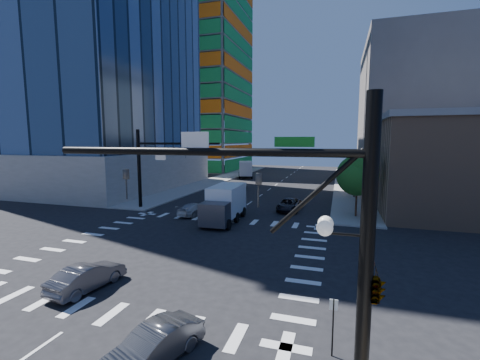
% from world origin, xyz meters
% --- Properties ---
extents(ground, '(160.00, 160.00, 0.00)m').
position_xyz_m(ground, '(0.00, 0.00, 0.00)').
color(ground, black).
rests_on(ground, ground).
extents(road_markings, '(20.00, 20.00, 0.01)m').
position_xyz_m(road_markings, '(0.00, 0.00, 0.01)').
color(road_markings, silver).
rests_on(road_markings, ground).
extents(sidewalk_ne, '(5.00, 60.00, 0.15)m').
position_xyz_m(sidewalk_ne, '(12.50, 40.00, 0.07)').
color(sidewalk_ne, '#9A9891').
rests_on(sidewalk_ne, ground).
extents(sidewalk_nw, '(5.00, 60.00, 0.15)m').
position_xyz_m(sidewalk_nw, '(-12.50, 40.00, 0.07)').
color(sidewalk_nw, '#9A9891').
rests_on(sidewalk_nw, ground).
extents(construction_building, '(25.16, 34.50, 70.60)m').
position_xyz_m(construction_building, '(-27.41, 61.93, 24.61)').
color(construction_building, slate).
rests_on(construction_building, ground).
extents(commercial_building, '(20.50, 22.50, 10.60)m').
position_xyz_m(commercial_building, '(25.00, 22.00, 5.31)').
color(commercial_building, '#9B775A').
rests_on(commercial_building, ground).
extents(bg_building_ne, '(24.00, 30.00, 28.00)m').
position_xyz_m(bg_building_ne, '(27.00, 55.00, 14.00)').
color(bg_building_ne, '#5F5955').
rests_on(bg_building_ne, ground).
extents(signal_mast_se, '(10.51, 2.48, 9.00)m').
position_xyz_m(signal_mast_se, '(10.60, -11.50, 5.01)').
color(signal_mast_se, black).
rests_on(signal_mast_se, sidewalk_se).
extents(signal_mast_nw, '(10.20, 0.40, 9.00)m').
position_xyz_m(signal_mast_nw, '(-10.00, 11.50, 5.49)').
color(signal_mast_nw, black).
rests_on(signal_mast_nw, sidewalk_nw).
extents(tree_south, '(4.16, 4.16, 6.82)m').
position_xyz_m(tree_south, '(12.63, 13.90, 4.69)').
color(tree_south, '#382316').
rests_on(tree_south, sidewalk_ne).
extents(tree_north, '(3.54, 3.52, 5.78)m').
position_xyz_m(tree_north, '(12.93, 25.90, 3.99)').
color(tree_north, '#382316').
rests_on(tree_north, sidewalk_ne).
extents(no_parking_sign, '(0.30, 0.06, 2.20)m').
position_xyz_m(no_parking_sign, '(10.70, -9.00, 1.38)').
color(no_parking_sign, black).
rests_on(no_parking_sign, ground).
extents(car_nb_right, '(2.56, 4.20, 1.31)m').
position_xyz_m(car_nb_right, '(4.64, -11.26, 0.65)').
color(car_nb_right, '#414145').
rests_on(car_nb_right, ground).
extents(car_nb_far, '(2.36, 4.98, 1.37)m').
position_xyz_m(car_nb_far, '(5.46, 15.12, 0.69)').
color(car_nb_far, black).
rests_on(car_nb_far, ground).
extents(car_sb_near, '(3.05, 4.81, 1.30)m').
position_xyz_m(car_sb_near, '(-3.71, 10.02, 0.65)').
color(car_sb_near, silver).
rests_on(car_sb_near, ground).
extents(car_sb_mid, '(2.02, 4.04, 1.32)m').
position_xyz_m(car_sb_mid, '(-4.26, 28.49, 0.66)').
color(car_sb_mid, gray).
rests_on(car_sb_mid, ground).
extents(car_sb_cross, '(1.99, 4.35, 1.38)m').
position_xyz_m(car_sb_cross, '(-1.88, -7.30, 0.69)').
color(car_sb_cross, '#49484C').
rests_on(car_sb_cross, ground).
extents(box_truck_near, '(3.05, 6.70, 3.46)m').
position_xyz_m(box_truck_near, '(0.16, 8.13, 1.53)').
color(box_truck_near, black).
rests_on(box_truck_near, ground).
extents(box_truck_far, '(4.72, 7.18, 3.48)m').
position_xyz_m(box_truck_far, '(-8.47, 45.09, 1.54)').
color(box_truck_far, black).
rests_on(box_truck_far, ground).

